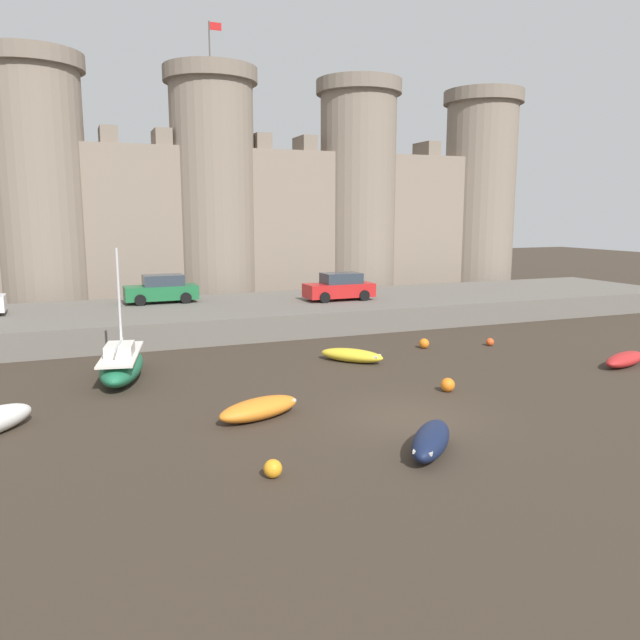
# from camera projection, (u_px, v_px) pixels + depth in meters

# --- Properties ---
(ground_plane) EXTENTS (160.00, 160.00, 0.00)m
(ground_plane) POSITION_uv_depth(u_px,v_px,m) (407.00, 418.00, 19.76)
(ground_plane) COLOR #382D23
(quay_road) EXTENTS (56.81, 10.00, 1.29)m
(quay_road) POSITION_uv_depth(u_px,v_px,m) (253.00, 314.00, 36.07)
(quay_road) COLOR #666059
(quay_road) RESTS_ON ground
(castle) EXTENTS (51.23, 6.42, 19.19)m
(castle) POSITION_uv_depth(u_px,v_px,m) (214.00, 201.00, 43.90)
(castle) COLOR gray
(castle) RESTS_ON ground
(rowboat_near_channel_left) EXTENTS (3.06, 1.81, 0.59)m
(rowboat_near_channel_left) POSITION_uv_depth(u_px,v_px,m) (625.00, 359.00, 26.43)
(rowboat_near_channel_left) COLOR red
(rowboat_near_channel_left) RESTS_ON ground
(rowboat_midflat_left) EXTENTS (2.65, 2.79, 0.58)m
(rowboat_midflat_left) POSITION_uv_depth(u_px,v_px,m) (352.00, 355.00, 27.19)
(rowboat_midflat_left) COLOR yellow
(rowboat_midflat_left) RESTS_ON ground
(rowboat_foreground_left) EXTENTS (3.10, 1.99, 0.65)m
(rowboat_foreground_left) POSITION_uv_depth(u_px,v_px,m) (259.00, 408.00, 19.64)
(rowboat_foreground_left) COLOR orange
(rowboat_foreground_left) RESTS_ON ground
(rowboat_midflat_centre) EXTENTS (2.54, 2.68, 0.75)m
(rowboat_midflat_centre) POSITION_uv_depth(u_px,v_px,m) (431.00, 440.00, 16.75)
(rowboat_midflat_centre) COLOR #141E3D
(rowboat_midflat_centre) RESTS_ON ground
(sailboat_foreground_centre) EXTENTS (2.48, 5.33, 5.10)m
(sailboat_foreground_centre) POSITION_uv_depth(u_px,v_px,m) (122.00, 364.00, 24.25)
(sailboat_foreground_centre) COLOR #1E6B47
(sailboat_foreground_centre) RESTS_ON ground
(mooring_buoy_near_channel) EXTENTS (0.46, 0.46, 0.46)m
(mooring_buoy_near_channel) POSITION_uv_depth(u_px,v_px,m) (273.00, 469.00, 15.25)
(mooring_buoy_near_channel) COLOR orange
(mooring_buoy_near_channel) RESTS_ON ground
(mooring_buoy_near_shore) EXTENTS (0.38, 0.38, 0.38)m
(mooring_buoy_near_shore) POSITION_uv_depth(u_px,v_px,m) (490.00, 342.00, 30.51)
(mooring_buoy_near_shore) COLOR #E04C1E
(mooring_buoy_near_shore) RESTS_ON ground
(mooring_buoy_mid_mud) EXTENTS (0.51, 0.51, 0.51)m
(mooring_buoy_mid_mud) POSITION_uv_depth(u_px,v_px,m) (448.00, 385.00, 22.62)
(mooring_buoy_mid_mud) COLOR orange
(mooring_buoy_mid_mud) RESTS_ON ground
(mooring_buoy_off_centre) EXTENTS (0.48, 0.48, 0.48)m
(mooring_buoy_off_centre) POSITION_uv_depth(u_px,v_px,m) (424.00, 343.00, 29.93)
(mooring_buoy_off_centre) COLOR orange
(mooring_buoy_off_centre) RESTS_ON ground
(car_quay_centre_west) EXTENTS (4.11, 1.91, 1.62)m
(car_quay_centre_west) POSITION_uv_depth(u_px,v_px,m) (340.00, 287.00, 37.18)
(car_quay_centre_west) COLOR red
(car_quay_centre_west) RESTS_ON quay_road
(car_quay_east) EXTENTS (4.11, 1.91, 1.62)m
(car_quay_east) POSITION_uv_depth(u_px,v_px,m) (162.00, 289.00, 36.08)
(car_quay_east) COLOR #1E6638
(car_quay_east) RESTS_ON quay_road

